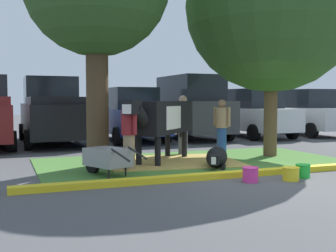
{
  "coord_description": "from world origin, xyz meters",
  "views": [
    {
      "loc": [
        -4.77,
        -7.13,
        1.57
      ],
      "look_at": [
        -0.86,
        2.89,
        0.9
      ],
      "focal_mm": 45.31,
      "sensor_mm": 36.0,
      "label": 1
    }
  ],
  "objects_px": {
    "wheelbarrow": "(107,158)",
    "bucket_yellow": "(291,173)",
    "person_handler": "(183,123)",
    "person_visitor_far": "(222,126)",
    "suv_dark_grey": "(190,107)",
    "calf_lying": "(217,157)",
    "shade_tree_right": "(272,5)",
    "cow_holstein": "(161,118)",
    "sedan_silver": "(306,113)",
    "person_visitor_near": "(129,133)",
    "bucket_green": "(303,171)",
    "bucket_pink": "(250,174)",
    "pickup_truck_black": "(53,112)",
    "hatchback_white": "(253,114)",
    "sedan_blue": "(130,115)"
  },
  "relations": [
    {
      "from": "wheelbarrow",
      "to": "bucket_yellow",
      "type": "height_order",
      "value": "wheelbarrow"
    },
    {
      "from": "person_handler",
      "to": "person_visitor_far",
      "type": "bearing_deg",
      "value": -44.88
    },
    {
      "from": "suv_dark_grey",
      "to": "calf_lying",
      "type": "bearing_deg",
      "value": -109.32
    },
    {
      "from": "shade_tree_right",
      "to": "bucket_yellow",
      "type": "distance_m",
      "value": 5.35
    },
    {
      "from": "shade_tree_right",
      "to": "calf_lying",
      "type": "distance_m",
      "value": 4.67
    },
    {
      "from": "wheelbarrow",
      "to": "cow_holstein",
      "type": "bearing_deg",
      "value": 39.14
    },
    {
      "from": "cow_holstein",
      "to": "sedan_silver",
      "type": "relative_size",
      "value": 0.57
    },
    {
      "from": "person_visitor_near",
      "to": "person_handler",
      "type": "bearing_deg",
      "value": 43.87
    },
    {
      "from": "person_handler",
      "to": "bucket_green",
      "type": "height_order",
      "value": "person_handler"
    },
    {
      "from": "wheelbarrow",
      "to": "bucket_pink",
      "type": "distance_m",
      "value": 2.89
    },
    {
      "from": "person_visitor_near",
      "to": "cow_holstein",
      "type": "bearing_deg",
      "value": 40.32
    },
    {
      "from": "pickup_truck_black",
      "to": "hatchback_white",
      "type": "xyz_separation_m",
      "value": [
        8.1,
        -0.43,
        -0.13
      ]
    },
    {
      "from": "bucket_yellow",
      "to": "sedan_blue",
      "type": "relative_size",
      "value": 0.08
    },
    {
      "from": "shade_tree_right",
      "to": "bucket_green",
      "type": "relative_size",
      "value": 21.63
    },
    {
      "from": "person_visitor_near",
      "to": "person_visitor_far",
      "type": "bearing_deg",
      "value": 23.48
    },
    {
      "from": "bucket_pink",
      "to": "pickup_truck_black",
      "type": "height_order",
      "value": "pickup_truck_black"
    },
    {
      "from": "calf_lying",
      "to": "person_visitor_far",
      "type": "distance_m",
      "value": 1.94
    },
    {
      "from": "shade_tree_right",
      "to": "bucket_yellow",
      "type": "height_order",
      "value": "shade_tree_right"
    },
    {
      "from": "wheelbarrow",
      "to": "hatchback_white",
      "type": "distance_m",
      "value": 10.39
    },
    {
      "from": "person_handler",
      "to": "suv_dark_grey",
      "type": "height_order",
      "value": "suv_dark_grey"
    },
    {
      "from": "sedan_blue",
      "to": "person_visitor_near",
      "type": "bearing_deg",
      "value": -106.48
    },
    {
      "from": "pickup_truck_black",
      "to": "wheelbarrow",
      "type": "bearing_deg",
      "value": -87.86
    },
    {
      "from": "shade_tree_right",
      "to": "bucket_green",
      "type": "bearing_deg",
      "value": -113.24
    },
    {
      "from": "pickup_truck_black",
      "to": "sedan_silver",
      "type": "relative_size",
      "value": 1.23
    },
    {
      "from": "calf_lying",
      "to": "cow_holstein",
      "type": "bearing_deg",
      "value": 127.7
    },
    {
      "from": "person_visitor_near",
      "to": "hatchback_white",
      "type": "distance_m",
      "value": 9.63
    },
    {
      "from": "bucket_pink",
      "to": "suv_dark_grey",
      "type": "xyz_separation_m",
      "value": [
        2.66,
        8.74,
        1.12
      ]
    },
    {
      "from": "sedan_blue",
      "to": "cow_holstein",
      "type": "bearing_deg",
      "value": -98.51
    },
    {
      "from": "shade_tree_right",
      "to": "person_handler",
      "type": "bearing_deg",
      "value": 150.86
    },
    {
      "from": "shade_tree_right",
      "to": "bucket_pink",
      "type": "xyz_separation_m",
      "value": [
        -2.5,
        -2.95,
        -3.98
      ]
    },
    {
      "from": "person_handler",
      "to": "bucket_green",
      "type": "relative_size",
      "value": 5.62
    },
    {
      "from": "bucket_green",
      "to": "sedan_silver",
      "type": "xyz_separation_m",
      "value": [
        6.94,
        8.41,
        0.84
      ]
    },
    {
      "from": "person_visitor_far",
      "to": "sedan_blue",
      "type": "relative_size",
      "value": 0.36
    },
    {
      "from": "cow_holstein",
      "to": "person_visitor_near",
      "type": "bearing_deg",
      "value": -139.68
    },
    {
      "from": "person_handler",
      "to": "shade_tree_right",
      "type": "bearing_deg",
      "value": -29.14
    },
    {
      "from": "hatchback_white",
      "to": "sedan_blue",
      "type": "bearing_deg",
      "value": 177.43
    },
    {
      "from": "calf_lying",
      "to": "sedan_blue",
      "type": "bearing_deg",
      "value": 90.65
    },
    {
      "from": "calf_lying",
      "to": "sedan_silver",
      "type": "height_order",
      "value": "sedan_silver"
    },
    {
      "from": "wheelbarrow",
      "to": "bucket_green",
      "type": "height_order",
      "value": "wheelbarrow"
    },
    {
      "from": "bucket_yellow",
      "to": "sedan_silver",
      "type": "height_order",
      "value": "sedan_silver"
    },
    {
      "from": "calf_lying",
      "to": "pickup_truck_black",
      "type": "distance_m",
      "value": 7.66
    },
    {
      "from": "sedan_blue",
      "to": "hatchback_white",
      "type": "relative_size",
      "value": 1.0
    },
    {
      "from": "person_handler",
      "to": "bucket_pink",
      "type": "relative_size",
      "value": 5.26
    },
    {
      "from": "person_handler",
      "to": "pickup_truck_black",
      "type": "bearing_deg",
      "value": 123.25
    },
    {
      "from": "person_handler",
      "to": "sedan_silver",
      "type": "xyz_separation_m",
      "value": [
        7.79,
        4.27,
        0.07
      ]
    },
    {
      "from": "person_visitor_far",
      "to": "sedan_silver",
      "type": "height_order",
      "value": "sedan_silver"
    },
    {
      "from": "bucket_yellow",
      "to": "suv_dark_grey",
      "type": "distance_m",
      "value": 9.17
    },
    {
      "from": "cow_holstein",
      "to": "bucket_pink",
      "type": "distance_m",
      "value": 3.2
    },
    {
      "from": "bucket_yellow",
      "to": "bucket_pink",
      "type": "bearing_deg",
      "value": 167.64
    },
    {
      "from": "shade_tree_right",
      "to": "cow_holstein",
      "type": "relative_size",
      "value": 2.6
    }
  ]
}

